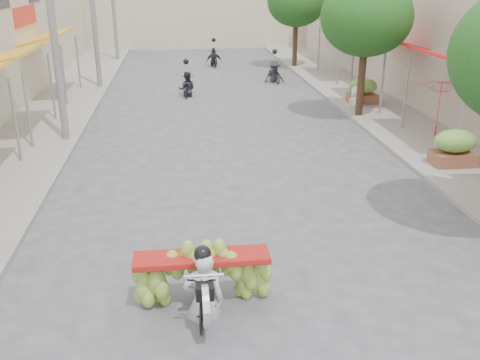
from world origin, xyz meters
The scene contains 14 objects.
sidewalk_left centered at (-7.00, 15.00, 0.06)m, with size 4.00×60.00×0.12m, color gray.
sidewalk_right centered at (7.00, 15.00, 0.06)m, with size 4.00×60.00×0.12m, color gray.
utility_pole_mid centered at (-5.40, 12.00, 4.03)m, with size 0.60×0.24×8.00m.
utility_pole_far centered at (-5.40, 21.00, 4.03)m, with size 0.60×0.24×8.00m.
street_tree_mid centered at (5.40, 14.00, 3.78)m, with size 3.40×3.40×5.25m.
street_tree_far centered at (5.40, 26.00, 3.78)m, with size 3.40×3.40×5.25m.
produce_crate_mid centered at (6.20, 8.00, 0.71)m, with size 1.20×0.88×1.16m.
produce_crate_far centered at (6.20, 16.00, 0.71)m, with size 1.20×0.88×1.16m.
banana_motorbike centered at (-1.33, 1.82, 0.75)m, with size 2.26×1.80×2.25m.
market_umbrella centered at (6.00, 8.82, 2.46)m, with size 2.26×2.26×1.71m.
pedestrian centered at (5.76, 15.49, 0.92)m, with size 0.89×0.68×1.60m.
bg_motorbike_a centered at (-1.19, 18.70, 0.76)m, with size 0.84×1.54×1.95m.
bg_motorbike_b centered at (3.37, 21.47, 0.86)m, with size 1.15×1.66×1.95m.
bg_motorbike_c centered at (0.64, 26.94, 0.81)m, with size 0.99×1.57×1.95m.
Camera 1 is at (-1.61, -5.79, 5.30)m, focal length 40.00 mm.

